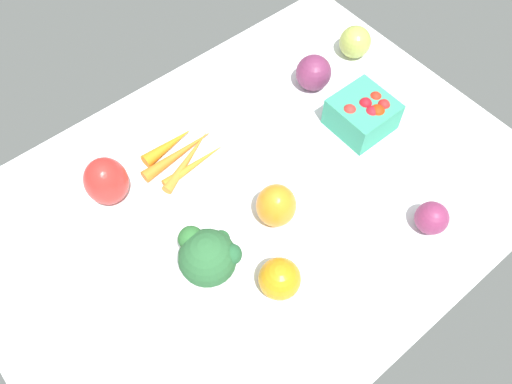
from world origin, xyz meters
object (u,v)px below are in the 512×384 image
object	(u,v)px
red_onion_near_basket	(432,218)
berry_basket	(363,114)
broccoli_head	(208,256)
carrot_bunch	(181,154)
heirloom_tomato_green	(355,42)
red_onion_center	(314,73)
bell_pepper_orange	(276,206)
heirloom_tomato_orange	(280,279)
bell_pepper_red	(106,181)

from	to	relation	value
red_onion_near_basket	berry_basket	bearing A→B (deg)	-106.82
broccoli_head	berry_basket	distance (cm)	44.91
carrot_bunch	heirloom_tomato_green	size ratio (longest dim) A/B	2.41
red_onion_center	bell_pepper_orange	size ratio (longest dim) A/B	0.86
red_onion_center	red_onion_near_basket	size ratio (longest dim) A/B	1.26
red_onion_center	heirloom_tomato_orange	world-z (taller)	red_onion_center
carrot_bunch	red_onion_near_basket	size ratio (longest dim) A/B	2.83
broccoli_head	red_onion_near_basket	world-z (taller)	broccoli_head
bell_pepper_orange	berry_basket	distance (cm)	28.65
heirloom_tomato_orange	heirloom_tomato_green	world-z (taller)	same
heirloom_tomato_orange	heirloom_tomato_green	distance (cm)	60.04
heirloom_tomato_orange	red_onion_center	bearing A→B (deg)	-139.49
red_onion_center	berry_basket	world-z (taller)	berry_basket
red_onion_center	carrot_bunch	distance (cm)	33.92
red_onion_near_basket	bell_pepper_red	size ratio (longest dim) A/B	0.60
heirloom_tomato_orange	bell_pepper_red	world-z (taller)	bell_pepper_red
red_onion_center	broccoli_head	bearing A→B (deg)	26.38
heirloom_tomato_orange	bell_pepper_red	size ratio (longest dim) A/B	0.71
heirloom_tomato_orange	broccoli_head	world-z (taller)	broccoli_head
broccoli_head	heirloom_tomato_green	bearing A→B (deg)	-158.26
red_onion_center	bell_pepper_red	xyz separation A→B (cm)	(49.14, -3.13, 1.24)
heirloom_tomato_green	red_onion_near_basket	size ratio (longest dim) A/B	1.17
bell_pepper_orange	berry_basket	xyz separation A→B (cm)	(-28.12, -5.47, -0.66)
red_onion_center	carrot_bunch	xyz separation A→B (cm)	(33.75, -2.15, -2.63)
red_onion_center	bell_pepper_orange	world-z (taller)	bell_pepper_orange
carrot_bunch	red_onion_near_basket	bearing A→B (deg)	122.20
red_onion_center	heirloom_tomato_orange	bearing A→B (deg)	40.51
broccoli_head	berry_basket	world-z (taller)	broccoli_head
carrot_bunch	broccoli_head	world-z (taller)	broccoli_head
bell_pepper_orange	berry_basket	bearing A→B (deg)	-169.00
berry_basket	bell_pepper_red	bearing A→B (deg)	-20.17
heirloom_tomato_orange	heirloom_tomato_green	xyz separation A→B (cm)	(-50.50, -32.48, -0.02)
heirloom_tomato_orange	red_onion_near_basket	bearing A→B (deg)	163.87
bell_pepper_orange	heirloom_tomato_orange	xyz separation A→B (cm)	(8.42, 10.82, -0.85)
carrot_bunch	broccoli_head	bearing A→B (deg)	66.54
carrot_bunch	bell_pepper_red	bearing A→B (deg)	-3.66
heirloom_tomato_orange	broccoli_head	size ratio (longest dim) A/B	0.59
bell_pepper_orange	broccoli_head	xyz separation A→B (cm)	(16.09, 1.54, 3.03)
broccoli_head	berry_basket	xyz separation A→B (cm)	(-44.21, -7.01, -3.69)
bell_pepper_red	berry_basket	bearing A→B (deg)	159.83
carrot_bunch	heirloom_tomato_green	world-z (taller)	heirloom_tomato_green
red_onion_center	red_onion_near_basket	bearing A→B (deg)	79.35
berry_basket	broccoli_head	bearing A→B (deg)	9.00
red_onion_center	carrot_bunch	bearing A→B (deg)	-3.64
bell_pepper_orange	heirloom_tomato_orange	size ratio (longest dim) A/B	1.24
berry_basket	heirloom_tomato_orange	bearing A→B (deg)	24.02
bell_pepper_orange	broccoli_head	size ratio (longest dim) A/B	0.73
red_onion_near_basket	bell_pepper_red	world-z (taller)	bell_pepper_red
red_onion_near_basket	bell_pepper_orange	bearing A→B (deg)	-42.96
bell_pepper_orange	red_onion_near_basket	size ratio (longest dim) A/B	1.46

